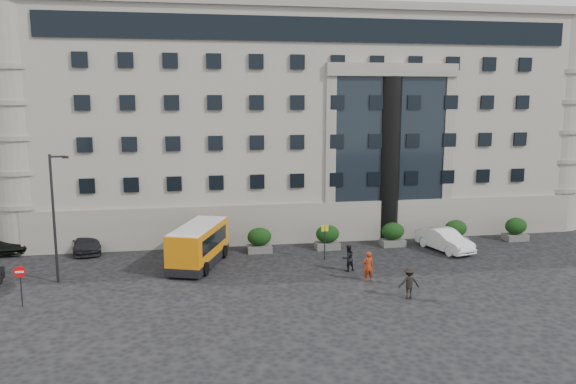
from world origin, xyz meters
name	(u,v)px	position (x,y,z in m)	size (l,w,h in m)	color
ground	(256,287)	(0.00, 0.00, 0.00)	(120.00, 120.00, 0.00)	black
civic_building	(290,122)	(6.00, 22.00, 9.00)	(44.00, 24.00, 18.00)	#A09B8D
entrance_column	(389,159)	(12.00, 10.30, 6.50)	(1.80, 1.80, 13.00)	black
hedge_a	(188,243)	(-4.00, 7.80, 0.93)	(1.80, 1.26, 1.84)	#545452
hedge_b	(259,240)	(1.20, 7.80, 0.93)	(1.80, 1.26, 1.84)	#545452
hedge_c	(327,237)	(6.40, 7.80, 0.93)	(1.80, 1.26, 1.84)	#545452
hedge_d	(393,234)	(11.60, 7.80, 0.93)	(1.80, 1.26, 1.84)	#545452
hedge_e	(456,231)	(16.80, 7.80, 0.93)	(1.80, 1.26, 1.84)	#545452
hedge_f	(516,229)	(22.00, 7.80, 0.93)	(1.80, 1.26, 1.84)	#545452
street_lamp	(55,214)	(-11.94, 3.00, 4.37)	(1.16, 0.18, 8.00)	#262628
bus_stop_sign	(325,236)	(5.50, 5.00, 1.73)	(0.50, 0.08, 2.52)	#262628
no_entry_sign	(20,278)	(-13.00, -1.04, 1.65)	(0.64, 0.16, 2.32)	#262628
minibus	(199,243)	(-3.29, 5.16, 1.54)	(4.46, 7.09, 2.80)	orange
red_truck	(15,224)	(-17.40, 13.67, 1.51)	(3.63, 5.90, 2.96)	maroon
parked_car_c	(87,242)	(-11.50, 10.34, 0.70)	(1.97, 4.85, 1.41)	black
parked_car_d	(14,240)	(-17.00, 11.77, 0.74)	(2.45, 5.30, 1.47)	black
white_taxi	(445,240)	(14.95, 5.82, 0.82)	(1.73, 4.96, 1.63)	white
pedestrian_a	(368,266)	(7.07, -0.05, 0.95)	(0.69, 0.45, 1.89)	#9B2D0F
pedestrian_b	(348,258)	(6.42, 2.18, 0.88)	(0.85, 0.67, 1.76)	black
pedestrian_c	(409,283)	(8.41, -3.40, 0.92)	(1.19, 0.69, 1.85)	black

